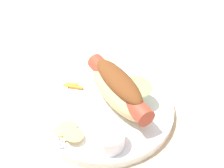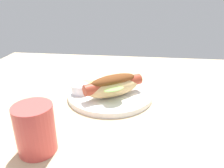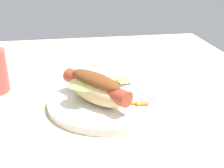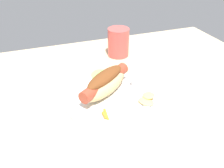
# 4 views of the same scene
# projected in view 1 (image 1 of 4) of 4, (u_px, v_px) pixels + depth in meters

# --- Properties ---
(ground_plane) EXTENTS (1.20, 0.90, 0.02)m
(ground_plane) POSITION_uv_depth(u_px,v_px,m) (100.00, 109.00, 0.63)
(ground_plane) COLOR tan
(plate) EXTENTS (0.26, 0.26, 0.02)m
(plate) POSITION_uv_depth(u_px,v_px,m) (104.00, 109.00, 0.61)
(plate) COLOR white
(plate) RESTS_ON ground_plane
(hot_dog) EXTENTS (0.17, 0.15, 0.07)m
(hot_dog) POSITION_uv_depth(u_px,v_px,m) (119.00, 87.00, 0.59)
(hot_dog) COLOR #DBB77A
(hot_dog) RESTS_ON plate
(sauce_ramekin) EXTENTS (0.05, 0.05, 0.03)m
(sauce_ramekin) POSITION_uv_depth(u_px,v_px,m) (109.00, 139.00, 0.52)
(sauce_ramekin) COLOR white
(sauce_ramekin) RESTS_ON plate
(fork) EXTENTS (0.15, 0.06, 0.00)m
(fork) POSITION_uv_depth(u_px,v_px,m) (57.00, 113.00, 0.58)
(fork) COLOR silver
(fork) RESTS_ON plate
(knife) EXTENTS (0.14, 0.05, 0.00)m
(knife) POSITION_uv_depth(u_px,v_px,m) (66.00, 107.00, 0.60)
(knife) COLOR silver
(knife) RESTS_ON plate
(chips_pile) EXTENTS (0.06, 0.07, 0.02)m
(chips_pile) POSITION_uv_depth(u_px,v_px,m) (68.00, 132.00, 0.54)
(chips_pile) COLOR #E9C166
(chips_pile) RESTS_ON plate
(carrot_garnish) EXTENTS (0.01, 0.04, 0.01)m
(carrot_garnish) POSITION_uv_depth(u_px,v_px,m) (73.00, 86.00, 0.64)
(carrot_garnish) COLOR orange
(carrot_garnish) RESTS_ON plate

